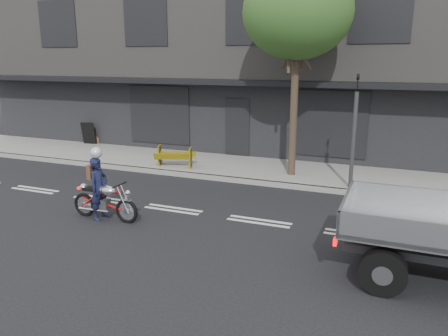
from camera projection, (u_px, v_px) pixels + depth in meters
ground at (173, 209)px, 11.66m from camera, size 80.00×80.00×0.00m
sidewalk at (235, 167)px, 15.87m from camera, size 32.00×3.20×0.15m
kerb at (218, 178)px, 14.43m from camera, size 32.00×0.20×0.15m
building_main at (284, 56)px, 20.84m from camera, size 26.00×10.00×8.00m
street_tree at (298, 13)px, 13.35m from camera, size 3.40×3.40×6.74m
traffic_light_pole at (354, 138)px, 12.75m from camera, size 0.12×0.12×3.50m
motorcycle at (105, 200)px, 10.84m from camera, size 1.90×0.55×0.98m
rider at (99, 189)px, 10.82m from camera, size 0.38×0.57×1.57m
construction_barrier at (172, 157)px, 15.42m from camera, size 1.43×0.93×0.74m
sandwich_board at (88, 133)px, 19.63m from camera, size 0.68×0.50×0.99m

